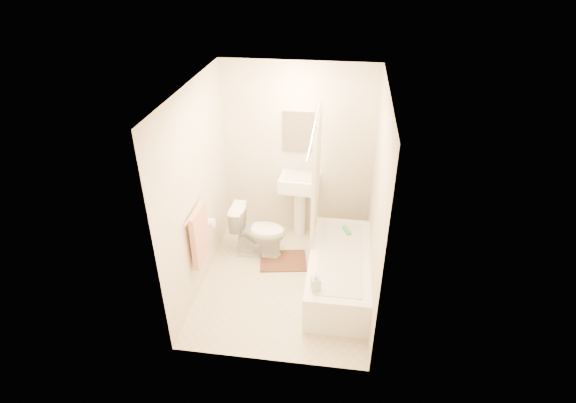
# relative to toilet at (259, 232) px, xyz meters

# --- Properties ---
(floor) EXTENTS (2.40, 2.40, 0.00)m
(floor) POSITION_rel_toilet_xyz_m (0.43, -0.53, -0.35)
(floor) COLOR beige
(floor) RESTS_ON ground
(ceiling) EXTENTS (2.40, 2.40, 0.00)m
(ceiling) POSITION_rel_toilet_xyz_m (0.43, -0.53, 2.05)
(ceiling) COLOR white
(ceiling) RESTS_ON ground
(wall_back) EXTENTS (2.00, 0.02, 2.40)m
(wall_back) POSITION_rel_toilet_xyz_m (0.43, 0.67, 0.85)
(wall_back) COLOR beige
(wall_back) RESTS_ON ground
(wall_left) EXTENTS (0.02, 2.40, 2.40)m
(wall_left) POSITION_rel_toilet_xyz_m (-0.57, -0.53, 0.85)
(wall_left) COLOR beige
(wall_left) RESTS_ON ground
(wall_right) EXTENTS (0.02, 2.40, 2.40)m
(wall_right) POSITION_rel_toilet_xyz_m (1.43, -0.53, 0.85)
(wall_right) COLOR beige
(wall_right) RESTS_ON ground
(mirror) EXTENTS (0.40, 0.03, 0.55)m
(mirror) POSITION_rel_toilet_xyz_m (0.43, 0.65, 1.15)
(mirror) COLOR white
(mirror) RESTS_ON wall_back
(curtain_rod) EXTENTS (0.03, 1.70, 0.03)m
(curtain_rod) POSITION_rel_toilet_xyz_m (0.73, -0.43, 1.65)
(curtain_rod) COLOR silver
(curtain_rod) RESTS_ON wall_back
(shower_curtain) EXTENTS (0.04, 0.80, 1.55)m
(shower_curtain) POSITION_rel_toilet_xyz_m (0.73, -0.03, 0.87)
(shower_curtain) COLOR silver
(shower_curtain) RESTS_ON curtain_rod
(towel_bar) EXTENTS (0.02, 0.60, 0.02)m
(towel_bar) POSITION_rel_toilet_xyz_m (-0.53, -0.78, 0.75)
(towel_bar) COLOR silver
(towel_bar) RESTS_ON wall_left
(towel) EXTENTS (0.06, 0.45, 0.66)m
(towel) POSITION_rel_toilet_xyz_m (-0.50, -0.78, 0.43)
(towel) COLOR #CC7266
(towel) RESTS_ON towel_bar
(toilet_paper) EXTENTS (0.11, 0.12, 0.12)m
(toilet_paper) POSITION_rel_toilet_xyz_m (-0.50, -0.41, 0.35)
(toilet_paper) COLOR white
(toilet_paper) RESTS_ON wall_left
(toilet) EXTENTS (0.72, 0.41, 0.70)m
(toilet) POSITION_rel_toilet_xyz_m (0.00, 0.00, 0.00)
(toilet) COLOR white
(toilet) RESTS_ON floor
(sink) EXTENTS (0.55, 0.45, 1.02)m
(sink) POSITION_rel_toilet_xyz_m (0.48, 0.53, 0.16)
(sink) COLOR white
(sink) RESTS_ON floor
(bathtub) EXTENTS (0.71, 1.61, 0.45)m
(bathtub) POSITION_rel_toilet_xyz_m (1.07, -0.52, -0.12)
(bathtub) COLOR white
(bathtub) RESTS_ON floor
(bath_mat) EXTENTS (0.66, 0.54, 0.02)m
(bath_mat) POSITION_rel_toilet_xyz_m (0.34, -0.13, -0.34)
(bath_mat) COLOR #472517
(bath_mat) RESTS_ON floor
(soap_bottle) EXTENTS (0.12, 0.12, 0.21)m
(soap_bottle) POSITION_rel_toilet_xyz_m (0.84, -1.12, 0.21)
(soap_bottle) COLOR white
(soap_bottle) RESTS_ON bathtub
(scrub_brush) EXTENTS (0.12, 0.19, 0.04)m
(scrub_brush) POSITION_rel_toilet_xyz_m (1.14, -0.00, 0.12)
(scrub_brush) COLOR green
(scrub_brush) RESTS_ON bathtub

